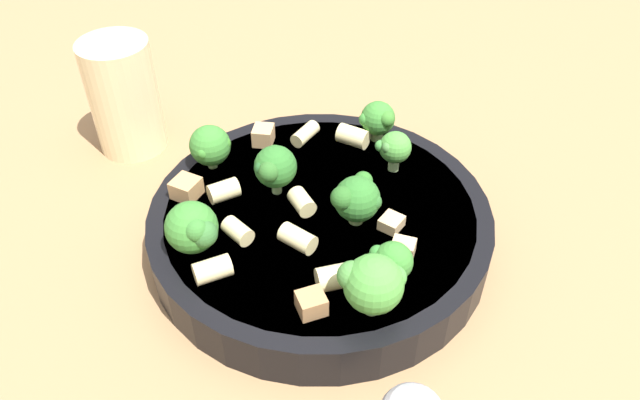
% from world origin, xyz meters
% --- Properties ---
extents(ground_plane, '(2.00, 2.00, 0.00)m').
position_xyz_m(ground_plane, '(0.00, 0.00, 0.00)').
color(ground_plane, '#936D47').
extents(pasta_bowl, '(0.27, 0.27, 0.04)m').
position_xyz_m(pasta_bowl, '(0.00, 0.00, 0.02)').
color(pasta_bowl, black).
rests_on(pasta_bowl, ground_plane).
extents(broccoli_floret_0, '(0.03, 0.03, 0.04)m').
position_xyz_m(broccoli_floret_0, '(0.08, 0.00, 0.06)').
color(broccoli_floret_0, '#9EC175').
rests_on(broccoli_floret_0, pasta_bowl).
extents(broccoli_floret_1, '(0.03, 0.03, 0.03)m').
position_xyz_m(broccoli_floret_1, '(-0.01, -0.09, 0.06)').
color(broccoli_floret_1, '#93B766').
rests_on(broccoli_floret_1, pasta_bowl).
extents(broccoli_floret_2, '(0.03, 0.03, 0.04)m').
position_xyz_m(broccoli_floret_2, '(0.10, 0.04, 0.06)').
color(broccoli_floret_2, '#93B766').
rests_on(broccoli_floret_2, pasta_bowl).
extents(broccoli_floret_3, '(0.03, 0.03, 0.04)m').
position_xyz_m(broccoli_floret_3, '(-0.04, 0.10, 0.06)').
color(broccoli_floret_3, '#84AD60').
rests_on(broccoli_floret_3, pasta_bowl).
extents(broccoli_floret_4, '(0.04, 0.04, 0.04)m').
position_xyz_m(broccoli_floret_4, '(-0.10, 0.02, 0.06)').
color(broccoli_floret_4, '#84AD60').
rests_on(broccoli_floret_4, pasta_bowl).
extents(broccoli_floret_5, '(0.04, 0.04, 0.04)m').
position_xyz_m(broccoli_floret_5, '(0.01, -0.03, 0.06)').
color(broccoli_floret_5, '#93B766').
rests_on(broccoli_floret_5, pasta_bowl).
extents(broccoli_floret_6, '(0.04, 0.04, 0.05)m').
position_xyz_m(broccoli_floret_6, '(-0.04, -0.10, 0.06)').
color(broccoli_floret_6, '#84AD60').
rests_on(broccoli_floret_6, pasta_bowl).
extents(broccoli_floret_7, '(0.04, 0.03, 0.04)m').
position_xyz_m(broccoli_floret_7, '(-0.01, 0.04, 0.06)').
color(broccoli_floret_7, '#9EC175').
rests_on(broccoli_floret_7, pasta_bowl).
extents(rigatoni_0, '(0.02, 0.03, 0.02)m').
position_xyz_m(rigatoni_0, '(-0.04, -0.02, 0.04)').
color(rigatoni_0, beige).
rests_on(rigatoni_0, pasta_bowl).
extents(rigatoni_1, '(0.02, 0.03, 0.02)m').
position_xyz_m(rigatoni_1, '(-0.01, 0.01, 0.04)').
color(rigatoni_1, beige).
rests_on(rigatoni_1, pasta_bowl).
extents(rigatoni_2, '(0.03, 0.02, 0.02)m').
position_xyz_m(rigatoni_2, '(-0.05, 0.06, 0.04)').
color(rigatoni_2, beige).
rests_on(rigatoni_2, pasta_bowl).
extents(rigatoni_3, '(0.03, 0.03, 0.02)m').
position_xyz_m(rigatoni_3, '(-0.04, -0.07, 0.05)').
color(rigatoni_3, beige).
rests_on(rigatoni_3, pasta_bowl).
extents(rigatoni_4, '(0.03, 0.02, 0.02)m').
position_xyz_m(rigatoni_4, '(-0.10, -0.01, 0.04)').
color(rigatoni_4, beige).
rests_on(rigatoni_4, pasta_bowl).
extents(rigatoni_5, '(0.03, 0.02, 0.01)m').
position_xyz_m(rigatoni_5, '(0.05, 0.08, 0.04)').
color(rigatoni_5, beige).
rests_on(rigatoni_5, pasta_bowl).
extents(rigatoni_6, '(0.02, 0.02, 0.01)m').
position_xyz_m(rigatoni_6, '(-0.07, 0.01, 0.04)').
color(rigatoni_6, beige).
rests_on(rigatoni_6, pasta_bowl).
extents(rigatoni_7, '(0.03, 0.03, 0.02)m').
position_xyz_m(rigatoni_7, '(0.08, 0.05, 0.05)').
color(rigatoni_7, beige).
rests_on(rigatoni_7, pasta_bowl).
extents(chicken_chunk_0, '(0.02, 0.02, 0.01)m').
position_xyz_m(chicken_chunk_0, '(0.03, -0.05, 0.04)').
color(chicken_chunk_0, tan).
rests_on(chicken_chunk_0, pasta_bowl).
extents(chicken_chunk_1, '(0.02, 0.02, 0.01)m').
position_xyz_m(chicken_chunk_1, '(-0.07, -0.07, 0.04)').
color(chicken_chunk_1, '#A87A4C').
rests_on(chicken_chunk_1, pasta_bowl).
extents(chicken_chunk_2, '(0.03, 0.03, 0.02)m').
position_xyz_m(chicken_chunk_2, '(-0.07, 0.08, 0.04)').
color(chicken_chunk_2, tan).
rests_on(chicken_chunk_2, pasta_bowl).
extents(chicken_chunk_3, '(0.02, 0.02, 0.01)m').
position_xyz_m(chicken_chunk_3, '(0.02, -0.08, 0.04)').
color(chicken_chunk_3, tan).
rests_on(chicken_chunk_3, pasta_bowl).
extents(chicken_chunk_4, '(0.03, 0.03, 0.02)m').
position_xyz_m(chicken_chunk_4, '(0.02, 0.10, 0.04)').
color(chicken_chunk_4, tan).
rests_on(chicken_chunk_4, pasta_bowl).
extents(drinking_glass, '(0.06, 0.06, 0.11)m').
position_xyz_m(drinking_glass, '(-0.05, 0.22, 0.05)').
color(drinking_glass, beige).
rests_on(drinking_glass, ground_plane).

